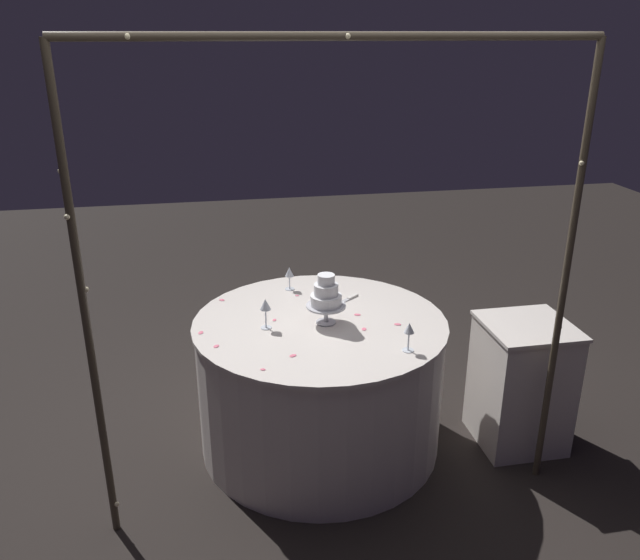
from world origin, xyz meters
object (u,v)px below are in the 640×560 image
at_px(main_table, 320,383).
at_px(wine_glass_0, 409,330).
at_px(side_table, 521,383).
at_px(cake_knife, 344,301).
at_px(wine_glass_1, 265,306).
at_px(wine_glass_2, 289,273).
at_px(decorative_arch, 342,222).
at_px(tiered_cake, 326,296).

distance_m(main_table, wine_glass_0, 0.77).
height_order(main_table, wine_glass_0, wine_glass_0).
distance_m(side_table, wine_glass_0, 0.98).
xyz_separation_m(main_table, cake_knife, (-0.19, -0.24, 0.40)).
distance_m(side_table, wine_glass_1, 1.57).
distance_m(side_table, wine_glass_2, 1.53).
relative_size(decorative_arch, main_table, 1.62).
bearing_deg(main_table, decorative_arch, 90.01).
relative_size(decorative_arch, side_table, 3.02).
height_order(tiered_cake, wine_glass_0, tiered_cake).
xyz_separation_m(side_table, wine_glass_1, (1.47, -0.16, 0.54)).
distance_m(wine_glass_2, cake_knife, 0.40).
xyz_separation_m(tiered_cake, wine_glass_2, (0.13, -0.52, -0.05)).
relative_size(main_table, wine_glass_2, 9.61).
distance_m(wine_glass_1, wine_glass_2, 0.57).
height_order(decorative_arch, wine_glass_2, decorative_arch).
xyz_separation_m(wine_glass_1, cake_knife, (-0.50, -0.27, -0.13)).
bearing_deg(tiered_cake, wine_glass_2, -76.25).
distance_m(main_table, cake_knife, 0.51).
distance_m(tiered_cake, wine_glass_0, 0.53).
xyz_separation_m(side_table, cake_knife, (0.97, -0.44, 0.42)).
bearing_deg(wine_glass_0, tiered_cake, -49.21).
distance_m(main_table, tiered_cake, 0.56).
bearing_deg(tiered_cake, wine_glass_0, 130.79).
height_order(wine_glass_1, cake_knife, wine_glass_1).
relative_size(tiered_cake, wine_glass_2, 1.93).
distance_m(decorative_arch, wine_glass_2, 1.19).
xyz_separation_m(decorative_arch, wine_glass_1, (0.31, -0.49, -0.59)).
height_order(main_table, tiered_cake, tiered_cake).
bearing_deg(side_table, wine_glass_1, -6.29).
xyz_separation_m(wine_glass_0, wine_glass_2, (0.47, -0.92, -0.01)).
xyz_separation_m(side_table, wine_glass_0, (0.79, 0.23, 0.53)).
bearing_deg(cake_knife, side_table, 155.81).
relative_size(main_table, wine_glass_1, 8.33).
bearing_deg(main_table, side_table, 170.32).
distance_m(decorative_arch, wine_glass_1, 0.83).
distance_m(tiered_cake, wine_glass_2, 0.54).
bearing_deg(wine_glass_0, wine_glass_2, -62.89).
bearing_deg(cake_knife, decorative_arch, 75.98).
relative_size(decorative_arch, cake_knife, 9.46).
height_order(main_table, side_table, main_table).
height_order(tiered_cake, cake_knife, tiered_cake).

